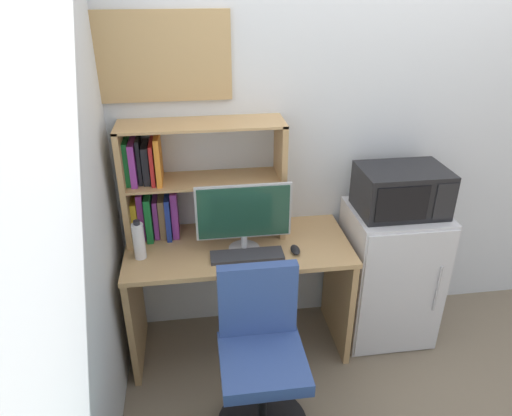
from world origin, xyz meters
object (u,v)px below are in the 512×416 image
at_px(monitor, 244,215).
at_px(wall_corkboard, 158,57).
at_px(hutch_bookshelf, 177,182).
at_px(microwave, 401,190).
at_px(desk_chair, 261,364).
at_px(mini_fridge, 389,274).
at_px(computer_mouse, 295,250).
at_px(water_bottle, 139,241).
at_px(keyboard, 247,256).

distance_m(monitor, wall_corkboard, 0.96).
distance_m(hutch_bookshelf, wall_corkboard, 0.69).
bearing_deg(microwave, desk_chair, -146.48).
xyz_separation_m(hutch_bookshelf, desk_chair, (0.38, -0.77, -0.70)).
xyz_separation_m(mini_fridge, microwave, (0.00, 0.00, 0.59)).
distance_m(computer_mouse, desk_chair, 0.65).
bearing_deg(computer_mouse, water_bottle, 175.66).
height_order(keyboard, water_bottle, water_bottle).
distance_m(mini_fridge, wall_corkboard, 1.91).
bearing_deg(desk_chair, wall_corkboard, 116.18).
xyz_separation_m(water_bottle, mini_fridge, (1.52, 0.07, -0.41)).
xyz_separation_m(keyboard, desk_chair, (0.01, -0.46, -0.36)).
bearing_deg(hutch_bookshelf, desk_chair, -63.61).
distance_m(computer_mouse, wall_corkboard, 1.29).
bearing_deg(monitor, wall_corkboard, 140.08).
distance_m(monitor, microwave, 0.94).
bearing_deg(mini_fridge, microwave, 89.79).
xyz_separation_m(keyboard, microwave, (0.93, 0.15, 0.27)).
distance_m(hutch_bookshelf, monitor, 0.44).
relative_size(monitor, wall_corkboard, 0.68).
bearing_deg(desk_chair, mini_fridge, 33.39).
bearing_deg(microwave, water_bottle, -177.18).
bearing_deg(hutch_bookshelf, water_bottle, -133.66).
bearing_deg(wall_corkboard, water_bottle, -116.32).
bearing_deg(microwave, keyboard, -170.67).
bearing_deg(wall_corkboard, desk_chair, -63.82).
xyz_separation_m(computer_mouse, desk_chair, (-0.26, -0.47, -0.37)).
relative_size(monitor, computer_mouse, 5.18).
distance_m(water_bottle, wall_corkboard, 0.99).
xyz_separation_m(water_bottle, wall_corkboard, (0.17, 0.34, 0.91)).
height_order(hutch_bookshelf, mini_fridge, hutch_bookshelf).
bearing_deg(desk_chair, monitor, 92.21).
bearing_deg(keyboard, wall_corkboard, 134.73).
xyz_separation_m(hutch_bookshelf, mini_fridge, (1.30, -0.16, -0.65)).
xyz_separation_m(hutch_bookshelf, computer_mouse, (0.64, -0.30, -0.33)).
relative_size(microwave, desk_chair, 0.55).
relative_size(hutch_bookshelf, computer_mouse, 8.97).
bearing_deg(microwave, hutch_bookshelf, 173.10).
xyz_separation_m(keyboard, mini_fridge, (0.93, 0.15, -0.32)).
bearing_deg(hutch_bookshelf, mini_fridge, -7.03).
bearing_deg(computer_mouse, microwave, 12.11).
bearing_deg(monitor, water_bottle, 179.99).
relative_size(hutch_bookshelf, water_bottle, 3.96).
relative_size(water_bottle, desk_chair, 0.25).
xyz_separation_m(monitor, wall_corkboard, (-0.41, 0.34, 0.80)).
bearing_deg(microwave, mini_fridge, -90.21).
bearing_deg(wall_corkboard, microwave, -11.25).
relative_size(keyboard, wall_corkboard, 0.52).
relative_size(monitor, water_bottle, 2.29).
bearing_deg(desk_chair, microwave, 33.52).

